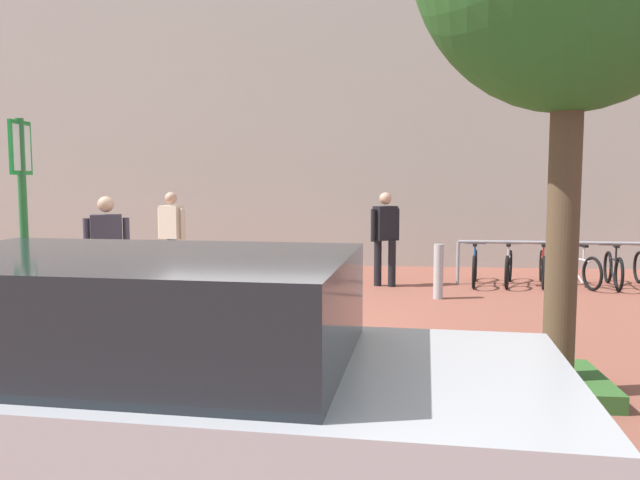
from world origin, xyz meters
name	(u,v)px	position (x,y,z in m)	size (l,w,h in m)	color
ground_plane	(238,336)	(0.00, 0.00, 0.00)	(60.00, 60.00, 0.00)	brown
building_facade	(306,48)	(0.00, 7.21, 5.00)	(28.00, 1.20, 10.00)	#B2ADA3
planter_strip	(229,374)	(0.32, -1.76, 0.08)	(7.00, 1.10, 0.16)	#336028
parking_sign_post	(23,210)	(-1.69, -1.76, 1.65)	(0.08, 0.36, 2.53)	#2D7238
bike_at_sign	(38,335)	(-1.74, -1.53, 0.35)	(1.68, 0.42, 0.86)	black
bike_rack_cluster	(560,267)	(5.06, 4.24, 0.35)	(3.76, 1.60, 0.83)	#99999E
bollard_steel	(438,272)	(2.71, 2.75, 0.45)	(0.16, 0.16, 0.90)	#ADADB2
person_shirt_white	(172,231)	(-2.14, 3.83, 0.98)	(0.58, 0.36, 1.72)	#2D2D38
person_suited_dark	(107,250)	(-1.99, 0.71, 0.98)	(0.58, 0.38, 1.72)	#2D2D38
person_suited_navy	(385,233)	(1.85, 3.90, 0.98)	(0.52, 0.42, 1.72)	black
car_silver_sedan	(156,397)	(0.55, -4.30, 0.76)	(4.42, 2.27, 1.54)	#B7B7BC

